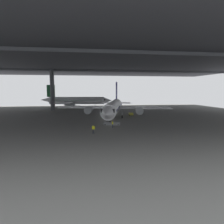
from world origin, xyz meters
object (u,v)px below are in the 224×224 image
Objects in this scene: airplane_distant at (76,101)px; baggage_tug at (131,114)px; crew_worker_near_nose at (93,129)px; crew_worker_by_stairs at (112,124)px; airplane_main at (114,107)px; boarding_stairs at (112,122)px.

airplane_distant is 37.01m from baggage_tug.
crew_worker_by_stairs is at bearing 49.35° from crew_worker_near_nose.
boarding_stairs is (-1.70, -9.21, -2.58)m from airplane_main.
crew_worker_by_stairs is at bearing -97.27° from boarding_stairs.
baggage_tug is at bearing 62.46° from boarding_stairs.
boarding_stairs is at bearing -78.27° from airplane_distant.
baggage_tug is at bearing 62.14° from crew_worker_near_nose.
airplane_main is 14.54× the size of baggage_tug.
boarding_stairs is 17.91m from baggage_tug.
airplane_main is 9.72m from boarding_stairs.
airplane_distant is at bearing 106.75° from airplane_main.
airplane_main reaches higher than crew_worker_by_stairs.
baggage_tug is (8.77, 19.70, -0.38)m from crew_worker_by_stairs.
airplane_distant reaches higher than crew_worker_by_stairs.
crew_worker_by_stairs is at bearing -99.53° from airplane_main.
airplane_main is 19.31m from crew_worker_near_nose.
boarding_stairs is 49.06m from airplane_distant.
airplane_main is 40.47m from airplane_distant.
crew_worker_near_nose is 27.94m from baggage_tug.
boarding_stairs reaches higher than baggage_tug.
airplane_distant is at bearing 100.37° from crew_worker_by_stairs.
airplane_distant is (-5.19, 56.78, 2.32)m from crew_worker_near_nose.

